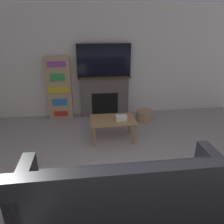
{
  "coord_description": "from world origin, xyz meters",
  "views": [
    {
      "loc": [
        -0.52,
        -1.41,
        2.29
      ],
      "look_at": [
        -0.05,
        2.43,
        0.67
      ],
      "focal_mm": 35.0,
      "sensor_mm": 36.0,
      "label": 1
    }
  ],
  "objects_px": {
    "coffee_table": "(113,122)",
    "bookshelf": "(59,88)",
    "storage_basket": "(145,115)",
    "fireplace": "(104,96)",
    "tv": "(104,60)",
    "couch": "(125,196)"
  },
  "relations": [
    {
      "from": "tv",
      "to": "coffee_table",
      "type": "bearing_deg",
      "value": -87.93
    },
    {
      "from": "couch",
      "to": "storage_basket",
      "type": "distance_m",
      "value": 2.98
    },
    {
      "from": "fireplace",
      "to": "storage_basket",
      "type": "xyz_separation_m",
      "value": [
        0.95,
        -0.46,
        -0.4
      ]
    },
    {
      "from": "fireplace",
      "to": "tv",
      "type": "height_order",
      "value": "tv"
    },
    {
      "from": "bookshelf",
      "to": "fireplace",
      "type": "bearing_deg",
      "value": 1.14
    },
    {
      "from": "bookshelf",
      "to": "storage_basket",
      "type": "distance_m",
      "value": 2.21
    },
    {
      "from": "storage_basket",
      "to": "coffee_table",
      "type": "bearing_deg",
      "value": -136.18
    },
    {
      "from": "fireplace",
      "to": "storage_basket",
      "type": "height_order",
      "value": "fireplace"
    },
    {
      "from": "coffee_table",
      "to": "bookshelf",
      "type": "bearing_deg",
      "value": 131.52
    },
    {
      "from": "fireplace",
      "to": "tv",
      "type": "xyz_separation_m",
      "value": [
        0.0,
        -0.02,
        0.9
      ]
    },
    {
      "from": "tv",
      "to": "couch",
      "type": "height_order",
      "value": "tv"
    },
    {
      "from": "coffee_table",
      "to": "storage_basket",
      "type": "distance_m",
      "value": 1.29
    },
    {
      "from": "coffee_table",
      "to": "bookshelf",
      "type": "height_order",
      "value": "bookshelf"
    },
    {
      "from": "tv",
      "to": "storage_basket",
      "type": "xyz_separation_m",
      "value": [
        0.95,
        -0.44,
        -1.3
      ]
    },
    {
      "from": "couch",
      "to": "coffee_table",
      "type": "xyz_separation_m",
      "value": [
        0.1,
        1.93,
        0.08
      ]
    },
    {
      "from": "bookshelf",
      "to": "storage_basket",
      "type": "relative_size",
      "value": 3.79
    },
    {
      "from": "tv",
      "to": "bookshelf",
      "type": "bearing_deg",
      "value": -179.88
    },
    {
      "from": "couch",
      "to": "bookshelf",
      "type": "bearing_deg",
      "value": 108.13
    },
    {
      "from": "couch",
      "to": "bookshelf",
      "type": "height_order",
      "value": "bookshelf"
    },
    {
      "from": "coffee_table",
      "to": "storage_basket",
      "type": "bearing_deg",
      "value": 43.82
    },
    {
      "from": "fireplace",
      "to": "couch",
      "type": "xyz_separation_m",
      "value": [
        -0.05,
        -3.26,
        -0.2
      ]
    },
    {
      "from": "coffee_table",
      "to": "storage_basket",
      "type": "height_order",
      "value": "coffee_table"
    }
  ]
}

